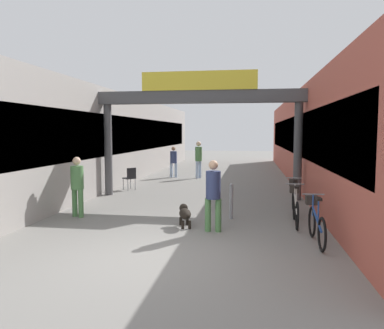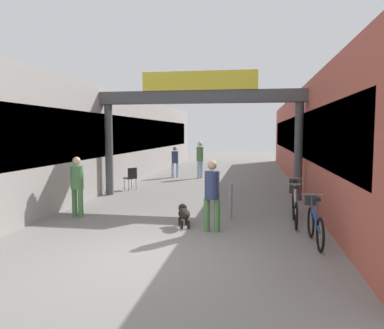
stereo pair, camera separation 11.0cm
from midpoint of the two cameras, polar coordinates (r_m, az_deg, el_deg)
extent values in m
plane|color=gray|center=(7.15, -6.53, -13.75)|extent=(80.00, 80.00, 0.00)
cube|color=#9E9993|center=(18.85, -12.69, 3.87)|extent=(3.00, 26.00, 3.96)
cube|color=black|center=(18.35, -8.39, 4.53)|extent=(0.04, 23.40, 1.58)
cube|color=#B25142|center=(17.84, 19.52, 3.66)|extent=(3.00, 26.00, 3.96)
cube|color=black|center=(17.62, 14.79, 4.41)|extent=(0.04, 23.40, 1.58)
cylinder|color=#4C4C4F|center=(13.96, -12.87, 2.18)|extent=(0.28, 0.28, 3.29)
cylinder|color=#4C4C4F|center=(13.06, 15.60, 1.94)|extent=(0.28, 0.28, 3.29)
cube|color=#4C4C4F|center=(13.14, 0.89, 10.25)|extent=(7.40, 0.44, 0.43)
cube|color=yellow|center=(13.00, 0.77, 12.67)|extent=(3.96, 0.10, 0.64)
cylinder|color=#4C7F47|center=(8.71, 2.08, -7.69)|extent=(0.14, 0.14, 0.77)
cylinder|color=#4C7F47|center=(8.68, 3.66, -7.73)|extent=(0.14, 0.14, 0.77)
cylinder|color=navy|center=(8.57, 2.89, -3.12)|extent=(0.34, 0.34, 0.64)
sphere|color=tan|center=(8.52, 2.90, -0.08)|extent=(0.22, 0.22, 0.22)
cylinder|color=#4C7F47|center=(10.73, -17.72, -5.55)|extent=(0.18, 0.18, 0.76)
cylinder|color=#4C7F47|center=(10.55, -16.87, -5.70)|extent=(0.18, 0.18, 0.76)
cylinder|color=#4C7F47|center=(10.54, -17.39, -1.92)|extent=(0.45, 0.45, 0.63)
sphere|color=beige|center=(10.50, -17.46, 0.52)|extent=(0.28, 0.28, 0.21)
cylinder|color=#A5BFE0|center=(18.59, 0.61, -0.80)|extent=(0.19, 0.19, 0.86)
cylinder|color=#A5BFE0|center=(18.79, 1.05, -0.74)|extent=(0.19, 0.19, 0.86)
cylinder|color=#4C7F47|center=(18.63, 0.84, 1.62)|extent=(0.46, 0.46, 0.71)
sphere|color=beige|center=(18.61, 0.84, 3.18)|extent=(0.33, 0.33, 0.24)
cylinder|color=#A5BFE0|center=(19.06, -3.35, -0.87)|extent=(0.15, 0.15, 0.73)
cylinder|color=#A5BFE0|center=(19.02, -2.64, -0.87)|extent=(0.15, 0.15, 0.73)
cylinder|color=navy|center=(18.98, -3.00, 1.12)|extent=(0.35, 0.35, 0.60)
sphere|color=#8C664C|center=(18.96, -3.01, 2.43)|extent=(0.21, 0.21, 0.21)
ellipsoid|color=black|center=(9.10, -1.41, -7.52)|extent=(0.45, 0.68, 0.25)
sphere|color=black|center=(9.36, -1.64, -6.63)|extent=(0.27, 0.27, 0.21)
sphere|color=white|center=(9.29, -1.56, -7.35)|extent=(0.19, 0.19, 0.15)
cylinder|color=black|center=(9.32, -2.07, -8.64)|extent=(0.09, 0.09, 0.20)
cylinder|color=black|center=(9.34, -1.05, -8.61)|extent=(0.09, 0.09, 0.20)
cylinder|color=black|center=(8.96, -1.78, -9.20)|extent=(0.09, 0.09, 0.20)
cylinder|color=black|center=(8.98, -0.72, -9.16)|extent=(0.09, 0.09, 0.20)
torus|color=black|center=(8.66, 17.46, -8.33)|extent=(0.07, 0.67, 0.67)
torus|color=black|center=(7.69, 18.80, -10.05)|extent=(0.07, 0.67, 0.67)
cube|color=#234C9E|center=(8.13, 18.12, -7.91)|extent=(0.06, 0.94, 0.34)
cylinder|color=#234C9E|center=(7.97, 18.33, -6.55)|extent=(0.03, 0.03, 0.42)
cube|color=black|center=(7.93, 18.37, -5.00)|extent=(0.11, 0.22, 0.05)
cylinder|color=#234C9E|center=(8.52, 17.60, -5.93)|extent=(0.03, 0.03, 0.46)
cylinder|color=gray|center=(8.48, 17.64, -4.34)|extent=(0.46, 0.04, 0.03)
cube|color=#332D28|center=(8.70, 17.38, -5.17)|extent=(0.25, 0.21, 0.20)
torus|color=black|center=(10.18, 15.03, -6.29)|extent=(0.08, 0.67, 0.67)
torus|color=black|center=(9.18, 15.38, -7.52)|extent=(0.08, 0.67, 0.67)
cube|color=beige|center=(9.65, 15.22, -5.83)|extent=(0.08, 0.94, 0.34)
cylinder|color=beige|center=(9.49, 15.29, -4.66)|extent=(0.03, 0.03, 0.42)
cube|color=black|center=(9.46, 15.32, -3.34)|extent=(0.11, 0.22, 0.05)
cylinder|color=beige|center=(10.06, 15.09, -4.23)|extent=(0.03, 0.03, 0.46)
cylinder|color=gray|center=(10.02, 15.12, -2.88)|extent=(0.46, 0.05, 0.03)
cube|color=#332D28|center=(10.24, 15.04, -3.61)|extent=(0.25, 0.21, 0.20)
torus|color=black|center=(11.48, 14.91, -5.03)|extent=(0.09, 0.67, 0.67)
torus|color=black|center=(10.48, 15.16, -5.98)|extent=(0.09, 0.67, 0.67)
cube|color=black|center=(10.95, 15.05, -4.55)|extent=(0.09, 0.94, 0.34)
cylinder|color=black|center=(10.80, 15.10, -3.51)|extent=(0.03, 0.03, 0.42)
cube|color=black|center=(10.77, 15.13, -2.35)|extent=(0.11, 0.23, 0.05)
cylinder|color=black|center=(11.36, 14.96, -3.19)|extent=(0.03, 0.03, 0.46)
cylinder|color=gray|center=(11.33, 14.99, -1.99)|extent=(0.46, 0.06, 0.03)
cube|color=#332D28|center=(11.55, 14.93, -2.66)|extent=(0.25, 0.21, 0.20)
cylinder|color=gray|center=(9.99, 5.67, -5.78)|extent=(0.10, 0.10, 0.87)
sphere|color=gray|center=(9.92, 5.69, -3.15)|extent=(0.10, 0.10, 0.10)
cylinder|color=gray|center=(15.16, -10.64, -2.97)|extent=(0.04, 0.04, 0.45)
cylinder|color=gray|center=(15.34, -9.55, -2.86)|extent=(0.04, 0.04, 0.45)
cylinder|color=gray|center=(14.88, -9.96, -3.11)|extent=(0.04, 0.04, 0.45)
cylinder|color=gray|center=(15.05, -8.86, -3.00)|extent=(0.04, 0.04, 0.45)
cube|color=black|center=(15.08, -9.76, -2.06)|extent=(0.56, 0.56, 0.04)
cube|color=black|center=(14.90, -9.41, -1.29)|extent=(0.29, 0.33, 0.40)
camera|label=1|loc=(0.06, -90.28, -0.02)|focal=35.00mm
camera|label=2|loc=(0.06, 89.72, 0.02)|focal=35.00mm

